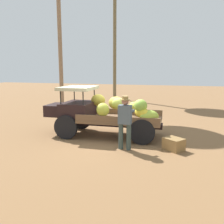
{
  "coord_description": "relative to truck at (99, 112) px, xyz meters",
  "views": [
    {
      "loc": [
        -2.5,
        8.39,
        2.57
      ],
      "look_at": [
        0.09,
        -0.28,
        0.94
      ],
      "focal_mm": 38.84,
      "sensor_mm": 36.0,
      "label": 1
    }
  ],
  "objects": [
    {
      "name": "ground_plane",
      "position": [
        -0.59,
        0.21,
        -0.92
      ],
      "size": [
        60.0,
        60.0,
        0.0
      ],
      "primitive_type": "plane",
      "color": "brown"
    },
    {
      "name": "truck",
      "position": [
        0.0,
        0.0,
        0.0
      ],
      "size": [
        4.53,
        1.93,
        1.88
      ],
      "rotation": [
        0.0,
        0.0,
        0.05
      ],
      "color": "black",
      "rests_on": "ground"
    },
    {
      "name": "farmer",
      "position": [
        -1.33,
        1.31,
        0.06
      ],
      "size": [
        0.53,
        0.47,
        1.73
      ],
      "rotation": [
        0.0,
        0.0,
        -1.63
      ],
      "color": "#394844",
      "rests_on": "ground"
    },
    {
      "name": "wooden_crate",
      "position": [
        -2.85,
        0.94,
        -0.73
      ],
      "size": [
        0.75,
        0.73,
        0.39
      ],
      "primitive_type": "cube",
      "rotation": [
        0.0,
        0.0,
        2.5
      ],
      "color": "olive",
      "rests_on": "ground"
    }
  ]
}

